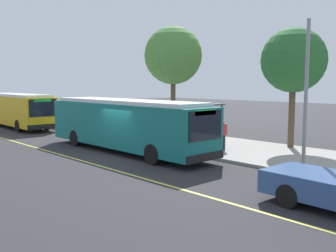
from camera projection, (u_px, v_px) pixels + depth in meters
The scene contains 12 objects.
ground_plane at pixel (121, 156), 20.54m from camera, with size 120.00×120.00×0.00m, color #2B2B2D.
sidewalk_curb at pixel (198, 143), 24.58m from camera, with size 44.00×6.40×0.15m, color gray.
lane_stripe_center at pixel (85, 162), 19.05m from camera, with size 36.00×0.14×0.01m, color #E0D64C.
transit_bus_main at pixel (126, 123), 21.72m from camera, with size 12.16×2.64×2.95m.
transit_bus_second at pixel (17, 109), 33.59m from camera, with size 10.91×2.85×2.95m.
bus_shelter at pixel (198, 114), 24.29m from camera, with size 2.90×1.60×2.48m.
waiting_bench at pixel (200, 134), 24.52m from camera, with size 1.60×0.48×0.95m.
route_sign_post at pixel (197, 119), 20.96m from camera, with size 0.44×0.08×2.80m.
pedestrian_commuter at pixel (223, 133), 21.37m from camera, with size 0.24×0.40×1.69m.
street_tree_near_shelter at pixel (294, 61), 21.95m from camera, with size 3.71×3.71×6.90m.
street_tree_upstreet at pixel (173, 56), 28.17m from camera, with size 4.24×4.24×7.88m.
utility_pole at pixel (306, 96), 16.29m from camera, with size 0.16×0.16×6.40m, color gray.
Camera 1 is at (16.54, -11.92, 3.88)m, focal length 41.09 mm.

